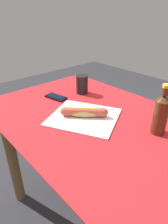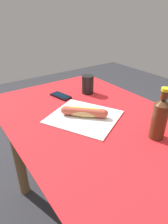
# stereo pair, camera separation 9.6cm
# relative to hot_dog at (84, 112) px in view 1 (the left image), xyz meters

# --- Properties ---
(ground_plane) EXTENTS (6.00, 6.00, 0.00)m
(ground_plane) POSITION_rel_hot_dog_xyz_m (0.02, 0.04, -0.81)
(ground_plane) COLOR #2D2D33
(ground_plane) RESTS_ON ground
(dining_table) EXTENTS (1.13, 0.79, 0.78)m
(dining_table) POSITION_rel_hot_dog_xyz_m (0.02, 0.04, -0.18)
(dining_table) COLOR brown
(dining_table) RESTS_ON ground
(paper_wrapper) EXTENTS (0.42, 0.40, 0.01)m
(paper_wrapper) POSITION_rel_hot_dog_xyz_m (-0.00, 0.00, -0.03)
(paper_wrapper) COLOR silver
(paper_wrapper) RESTS_ON dining_table
(hot_dog) EXTENTS (0.18, 0.18, 0.05)m
(hot_dog) POSITION_rel_hot_dog_xyz_m (0.00, 0.00, 0.00)
(hot_dog) COLOR tan
(hot_dog) RESTS_ON paper_wrapper
(cell_phone) EXTENTS (0.14, 0.09, 0.01)m
(cell_phone) POSITION_rel_hot_dog_xyz_m (-0.28, 0.03, -0.02)
(cell_phone) COLOR black
(cell_phone) RESTS_ON dining_table
(soda_bottle) EXTENTS (0.06, 0.06, 0.22)m
(soda_bottle) POSITION_rel_hot_dog_xyz_m (0.31, 0.15, 0.07)
(soda_bottle) COLOR #4C2814
(soda_bottle) RESTS_ON dining_table
(drinking_cup) EXTENTS (0.07, 0.07, 0.11)m
(drinking_cup) POSITION_rel_hot_dog_xyz_m (-0.24, 0.20, 0.03)
(drinking_cup) COLOR black
(drinking_cup) RESTS_ON dining_table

